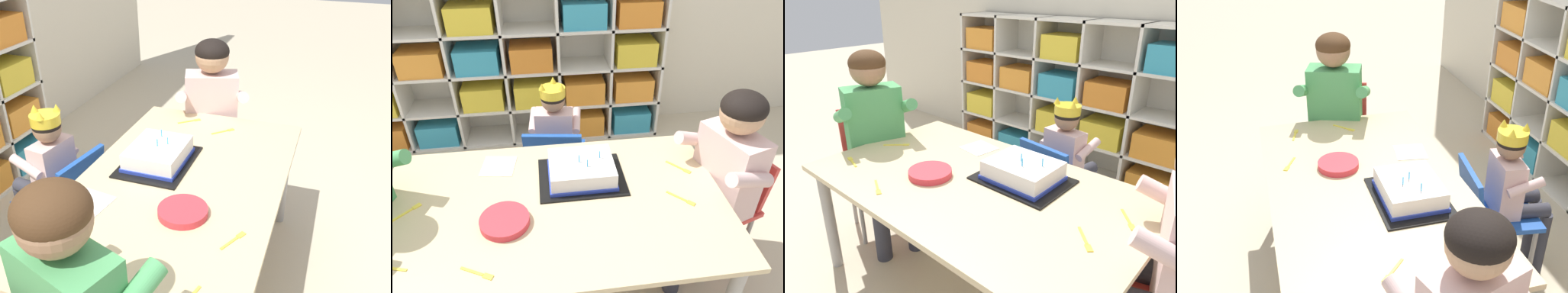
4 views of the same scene
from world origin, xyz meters
The scene contains 16 objects.
ground centered at (0.00, 0.00, 0.00)m, with size 16.00×16.00×0.00m, color beige.
storage_cubby_shelf centered at (-0.25, 1.50, 0.56)m, with size 2.34×0.31×1.18m.
activity_table centered at (0.00, 0.00, 0.53)m, with size 1.47×0.87×0.60m.
classroom_chair_blue centered at (0.04, 0.61, 0.38)m, with size 0.39×0.39×0.62m.
child_with_crown centered at (0.05, 0.71, 0.53)m, with size 0.32×0.32×0.84m.
classroom_chair_adult_side centered at (-0.83, 0.03, 0.47)m, with size 0.42×0.45×0.74m.
adult_helper_seated centered at (-0.72, -0.01, 0.68)m, with size 0.48×0.46×1.08m.
guest_at_table_side centered at (0.77, 0.09, 0.62)m, with size 0.48×0.46×1.01m.
birthday_cake_on_tray centered at (0.14, 0.15, 0.64)m, with size 0.39×0.31×0.13m.
paper_plate_stack centered at (-0.19, -0.09, 0.61)m, with size 0.20×0.20×0.03m, color #DB333D.
paper_napkin_square centered at (-0.24, 0.29, 0.60)m, with size 0.15×0.15×0.00m, color white.
fork_near_cake_tray centered at (-0.27, -0.32, 0.60)m, with size 0.12×0.07×0.00m.
fork_beside_plate_stack centered at (0.55, -0.05, 0.60)m, with size 0.10×0.11×0.00m.
fork_near_child_seat centered at (0.61, 0.16, 0.60)m, with size 0.10×0.11×0.00m.
fork_scattered_mid_table centered at (-0.59, 0.03, 0.60)m, with size 0.11×0.11×0.00m.
fork_by_napkin centered at (-0.59, -0.25, 0.60)m, with size 0.12×0.05×0.00m.
Camera 3 is at (0.97, -1.04, 1.38)m, focal length 34.17 mm.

